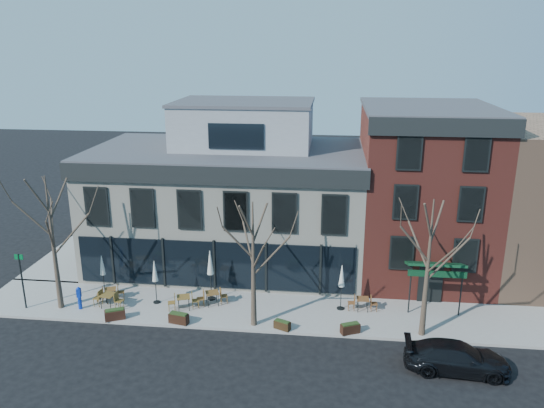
# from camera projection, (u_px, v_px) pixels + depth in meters

# --- Properties ---
(ground) EXTENTS (120.00, 120.00, 0.00)m
(ground) POSITION_uv_depth(u_px,v_px,m) (216.00, 292.00, 33.16)
(ground) COLOR black
(ground) RESTS_ON ground
(sidewalk_front) EXTENTS (33.50, 4.70, 0.15)m
(sidewalk_front) POSITION_uv_depth(u_px,v_px,m) (263.00, 311.00, 30.75)
(sidewalk_front) COLOR gray
(sidewalk_front) RESTS_ON ground
(sidewalk_side) EXTENTS (4.50, 12.00, 0.15)m
(sidewalk_side) POSITION_uv_depth(u_px,v_px,m) (87.00, 248.00, 40.05)
(sidewalk_side) COLOR gray
(sidewalk_side) RESTS_ON ground
(corner_building) EXTENTS (18.39, 10.39, 11.10)m
(corner_building) POSITION_uv_depth(u_px,v_px,m) (230.00, 198.00, 36.59)
(corner_building) COLOR beige
(corner_building) RESTS_ON ground
(red_brick_building) EXTENTS (8.20, 11.78, 11.18)m
(red_brick_building) POSITION_uv_depth(u_px,v_px,m) (423.00, 191.00, 34.85)
(red_brick_building) COLOR maroon
(red_brick_building) RESTS_ON ground
(tree_corner) EXTENTS (3.93, 3.98, 7.92)m
(tree_corner) POSITION_uv_depth(u_px,v_px,m) (53.00, 242.00, 29.79)
(tree_corner) COLOR #382B21
(tree_corner) RESTS_ON sidewalk_front
(tree_mid) EXTENTS (3.50, 3.55, 7.04)m
(tree_mid) POSITION_uv_depth(u_px,v_px,m) (253.00, 263.00, 28.02)
(tree_mid) COLOR #382B21
(tree_mid) RESTS_ON sidewalk_front
(tree_right) EXTENTS (3.72, 3.77, 7.48)m
(tree_right) POSITION_uv_depth(u_px,v_px,m) (428.00, 267.00, 26.99)
(tree_right) COLOR #382B21
(tree_right) RESTS_ON sidewalk_front
(sign_pole) EXTENTS (0.50, 0.10, 3.40)m
(sign_pole) POSITION_uv_depth(u_px,v_px,m) (22.00, 278.00, 30.36)
(sign_pole) COLOR black
(sign_pole) RESTS_ON sidewalk_front
(parked_sedan) EXTENTS (4.99, 2.26, 1.42)m
(parked_sedan) POSITION_uv_depth(u_px,v_px,m) (457.00, 358.00, 25.05)
(parked_sedan) COLOR black
(parked_sedan) RESTS_ON ground
(call_box) EXTENTS (0.28, 0.28, 1.41)m
(call_box) POSITION_uv_depth(u_px,v_px,m) (79.00, 297.00, 30.60)
(call_box) COLOR #0C2CA0
(call_box) RESTS_ON sidewalk_front
(cafe_set_0) EXTENTS (1.95, 0.87, 1.00)m
(cafe_set_0) POSITION_uv_depth(u_px,v_px,m) (108.00, 299.00, 30.86)
(cafe_set_0) COLOR brown
(cafe_set_0) RESTS_ON sidewalk_front
(cafe_set_1) EXTENTS (1.66, 0.97, 0.86)m
(cafe_set_1) POSITION_uv_depth(u_px,v_px,m) (111.00, 293.00, 31.78)
(cafe_set_1) COLOR brown
(cafe_set_1) RESTS_ON sidewalk_front
(cafe_set_2) EXTENTS (1.89, 0.99, 0.97)m
(cafe_set_2) POSITION_uv_depth(u_px,v_px,m) (184.00, 301.00, 30.65)
(cafe_set_2) COLOR brown
(cafe_set_2) RESTS_ON sidewalk_front
(cafe_set_3) EXTENTS (1.89, 1.11, 0.97)m
(cafe_set_3) POSITION_uv_depth(u_px,v_px,m) (212.00, 297.00, 31.15)
(cafe_set_3) COLOR brown
(cafe_set_3) RESTS_ON sidewalk_front
(cafe_set_5) EXTENTS (1.74, 0.72, 0.91)m
(cafe_set_5) POSITION_uv_depth(u_px,v_px,m) (363.00, 303.00, 30.51)
(cafe_set_5) COLOR brown
(cafe_set_5) RESTS_ON sidewalk_front
(umbrella_0) EXTENTS (0.41, 0.41, 2.57)m
(umbrella_0) POSITION_uv_depth(u_px,v_px,m) (102.00, 267.00, 32.00)
(umbrella_0) COLOR black
(umbrella_0) RESTS_ON sidewalk_front
(umbrella_1) EXTENTS (0.43, 0.43, 2.69)m
(umbrella_1) POSITION_uv_depth(u_px,v_px,m) (155.00, 273.00, 30.98)
(umbrella_1) COLOR black
(umbrella_1) RESTS_ON sidewalk_front
(umbrella_2) EXTENTS (0.50, 0.50, 3.13)m
(umbrella_2) POSITION_uv_depth(u_px,v_px,m) (210.00, 265.00, 31.33)
(umbrella_2) COLOR black
(umbrella_2) RESTS_ON sidewalk_front
(umbrella_4) EXTENTS (0.44, 0.44, 2.75)m
(umbrella_4) POSITION_uv_depth(u_px,v_px,m) (342.00, 278.00, 30.23)
(umbrella_4) COLOR black
(umbrella_4) RESTS_ON sidewalk_front
(planter_0) EXTENTS (1.19, 0.87, 0.62)m
(planter_0) POSITION_uv_depth(u_px,v_px,m) (115.00, 314.00, 29.55)
(planter_0) COLOR #331911
(planter_0) RESTS_ON sidewalk_front
(planter_1) EXTENTS (1.15, 0.65, 0.61)m
(planter_1) POSITION_uv_depth(u_px,v_px,m) (179.00, 318.00, 29.16)
(planter_1) COLOR black
(planter_1) RESTS_ON sidewalk_front
(planter_2) EXTENTS (0.97, 0.70, 0.50)m
(planter_2) POSITION_uv_depth(u_px,v_px,m) (282.00, 325.00, 28.56)
(planter_2) COLOR black
(planter_2) RESTS_ON sidewalk_front
(planter_3) EXTENTS (1.11, 0.79, 0.58)m
(planter_3) POSITION_uv_depth(u_px,v_px,m) (350.00, 328.00, 28.16)
(planter_3) COLOR black
(planter_3) RESTS_ON sidewalk_front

